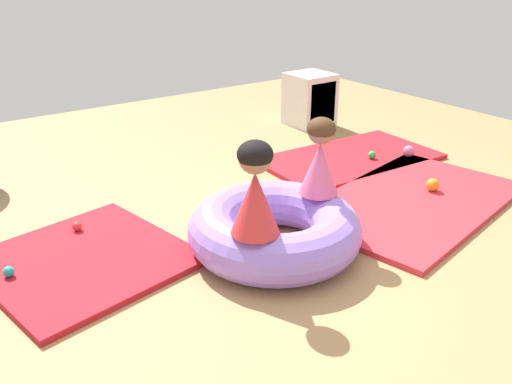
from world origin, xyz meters
TOP-DOWN VIEW (x-y plane):
  - ground_plane at (0.00, 0.00)m, footprint 8.00×8.00m
  - gym_mat_far_left at (1.58, 0.85)m, footprint 1.63×0.97m
  - gym_mat_far_right at (-1.01, 0.50)m, footprint 1.29×1.30m
  - gym_mat_center_rear at (1.30, -0.10)m, footprint 1.98×1.42m
  - inflatable_cushion at (0.02, -0.06)m, footprint 1.09×1.09m
  - child_in_red at (-0.27, -0.26)m, footprint 0.36×0.36m
  - child_in_pink at (0.38, -0.05)m, footprint 0.36×0.36m
  - play_ball_red at (-0.93, 0.86)m, footprint 0.06×0.06m
  - play_ball_pink at (2.00, 0.54)m, footprint 0.10×0.10m
  - play_ball_orange at (1.54, -0.09)m, footprint 0.10×0.10m
  - play_ball_green at (1.70, 0.69)m, footprint 0.07×0.07m
  - play_ball_teal at (-1.44, 0.53)m, footprint 0.06×0.06m
  - storage_cube at (2.03, 1.92)m, footprint 0.44×0.44m

SIDE VIEW (x-z plane):
  - ground_plane at x=0.00m, z-range 0.00..0.00m
  - gym_mat_far_left at x=1.58m, z-range 0.00..0.04m
  - gym_mat_far_right at x=-1.01m, z-range 0.00..0.04m
  - gym_mat_center_rear at x=1.30m, z-range 0.00..0.04m
  - play_ball_teal at x=-1.44m, z-range 0.04..0.10m
  - play_ball_red at x=-0.93m, z-range 0.04..0.10m
  - play_ball_green at x=1.70m, z-range 0.04..0.11m
  - play_ball_orange at x=1.54m, z-range 0.04..0.14m
  - play_ball_pink at x=2.00m, z-range 0.04..0.14m
  - inflatable_cushion at x=0.02m, z-range 0.00..0.31m
  - storage_cube at x=2.03m, z-range 0.00..0.56m
  - child_in_pink at x=0.38m, z-range 0.30..0.81m
  - child_in_red at x=-0.27m, z-range 0.30..0.84m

